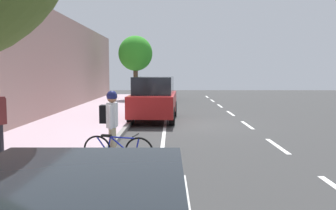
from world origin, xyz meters
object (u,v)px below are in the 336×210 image
(parked_sedan_dark_blue_nearest, at_px, (161,90))
(street_tree_near_cyclist, at_px, (135,54))
(cyclist_with_backpack, at_px, (111,118))
(bicycle_at_curb, at_px, (118,150))
(fire_hydrant, at_px, (137,98))
(parked_suv_red_second, at_px, (154,98))

(parked_sedan_dark_blue_nearest, distance_m, street_tree_near_cyclist, 3.65)
(parked_sedan_dark_blue_nearest, bearing_deg, cyclist_with_backpack, 87.98)
(bicycle_at_curb, bearing_deg, street_tree_near_cyclist, -85.58)
(cyclist_with_backpack, relative_size, fire_hydrant, 2.09)
(street_tree_near_cyclist, relative_size, fire_hydrant, 5.67)
(parked_suv_red_second, height_order, street_tree_near_cyclist, street_tree_near_cyclist)
(parked_sedan_dark_blue_nearest, distance_m, cyclist_with_backpack, 19.63)
(parked_sedan_dark_blue_nearest, relative_size, cyclist_with_backpack, 2.51)
(cyclist_with_backpack, distance_m, fire_hydrant, 13.51)
(parked_suv_red_second, height_order, bicycle_at_curb, parked_suv_red_second)
(parked_sedan_dark_blue_nearest, distance_m, fire_hydrant, 6.28)
(cyclist_with_backpack, xyz_separation_m, fire_hydrant, (0.67, -13.48, -0.49))
(parked_suv_red_second, height_order, fire_hydrant, parked_suv_red_second)
(parked_suv_red_second, distance_m, fire_hydrant, 6.21)
(bicycle_at_curb, height_order, fire_hydrant, fire_hydrant)
(fire_hydrant, bearing_deg, parked_suv_red_second, 102.85)
(parked_sedan_dark_blue_nearest, relative_size, street_tree_near_cyclist, 0.92)
(parked_sedan_dark_blue_nearest, relative_size, bicycle_at_curb, 2.57)
(bicycle_at_curb, height_order, cyclist_with_backpack, cyclist_with_backpack)
(parked_sedan_dark_blue_nearest, distance_m, bicycle_at_curb, 20.07)
(bicycle_at_curb, bearing_deg, cyclist_with_backpack, -63.49)
(street_tree_near_cyclist, bearing_deg, cyclist_with_backpack, 93.83)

